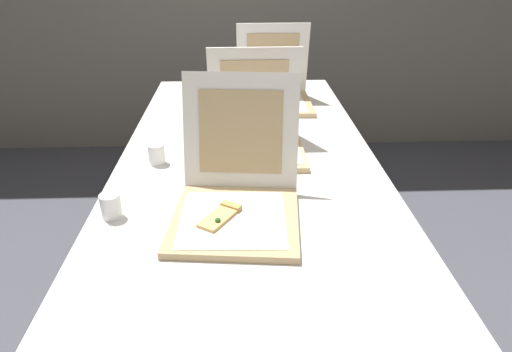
# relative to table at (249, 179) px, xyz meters

# --- Properties ---
(table) EXTENTS (0.97, 2.34, 0.75)m
(table) POSITION_rel_table_xyz_m (0.00, 0.00, 0.00)
(table) COLOR silver
(table) RESTS_ON ground
(pizza_box_front) EXTENTS (0.40, 0.48, 0.38)m
(pizza_box_front) POSITION_rel_table_xyz_m (-0.04, -0.31, 0.10)
(pizza_box_front) COLOR tan
(pizza_box_front) RESTS_ON table
(pizza_box_middle) EXTENTS (0.37, 0.37, 0.38)m
(pizza_box_middle) POSITION_rel_table_xyz_m (0.03, 0.17, 0.10)
(pizza_box_middle) COLOR tan
(pizza_box_middle) RESTS_ON table
(pizza_box_back) EXTENTS (0.37, 0.37, 0.38)m
(pizza_box_back) POSITION_rel_table_xyz_m (0.15, 0.73, 0.10)
(pizza_box_back) COLOR tan
(pizza_box_back) RESTS_ON table
(cup_white_near_left) EXTENTS (0.06, 0.06, 0.07)m
(cup_white_near_left) POSITION_rel_table_xyz_m (-0.41, -0.31, 0.08)
(cup_white_near_left) COLOR white
(cup_white_near_left) RESTS_ON table
(cup_white_far) EXTENTS (0.06, 0.06, 0.07)m
(cup_white_far) POSITION_rel_table_xyz_m (-0.18, 0.38, 0.08)
(cup_white_far) COLOR white
(cup_white_far) RESTS_ON table
(cup_white_mid) EXTENTS (0.06, 0.06, 0.07)m
(cup_white_mid) POSITION_rel_table_xyz_m (-0.34, 0.06, 0.08)
(cup_white_mid) COLOR white
(cup_white_mid) RESTS_ON table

